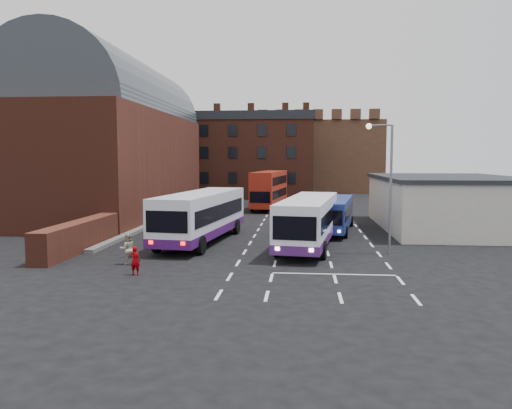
# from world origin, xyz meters

# --- Properties ---
(ground) EXTENTS (180.00, 180.00, 0.00)m
(ground) POSITION_xyz_m (0.00, 0.00, 0.00)
(ground) COLOR black
(railway_station) EXTENTS (12.00, 28.00, 16.00)m
(railway_station) POSITION_xyz_m (-15.50, 21.00, 7.64)
(railway_station) COLOR #602B1E
(railway_station) RESTS_ON ground
(forecourt_wall) EXTENTS (1.20, 10.00, 1.80)m
(forecourt_wall) POSITION_xyz_m (-10.20, 2.00, 0.90)
(forecourt_wall) COLOR #602B1E
(forecourt_wall) RESTS_ON ground
(cream_building) EXTENTS (10.40, 16.40, 4.25)m
(cream_building) POSITION_xyz_m (15.00, 14.00, 2.16)
(cream_building) COLOR beige
(cream_building) RESTS_ON ground
(brick_terrace) EXTENTS (22.00, 10.00, 11.00)m
(brick_terrace) POSITION_xyz_m (-6.00, 46.00, 5.50)
(brick_terrace) COLOR brown
(brick_terrace) RESTS_ON ground
(castle_keep) EXTENTS (22.00, 22.00, 12.00)m
(castle_keep) POSITION_xyz_m (6.00, 66.00, 6.00)
(castle_keep) COLOR brown
(castle_keep) RESTS_ON ground
(bus_white_outbound) EXTENTS (4.30, 12.58, 3.36)m
(bus_white_outbound) POSITION_xyz_m (-3.31, 5.87, 1.99)
(bus_white_outbound) COLOR white
(bus_white_outbound) RESTS_ON ground
(bus_white_inbound) EXTENTS (4.28, 11.86, 3.16)m
(bus_white_inbound) POSITION_xyz_m (3.88, 4.44, 1.87)
(bus_white_inbound) COLOR white
(bus_white_inbound) RESTS_ON ground
(bus_blue) EXTENTS (3.62, 9.65, 2.57)m
(bus_blue) POSITION_xyz_m (6.00, 11.42, 1.52)
(bus_blue) COLOR navy
(bus_blue) RESTS_ON ground
(bus_red_double) EXTENTS (3.65, 10.78, 4.23)m
(bus_red_double) POSITION_xyz_m (-0.17, 28.49, 2.25)
(bus_red_double) COLOR #A62112
(bus_red_double) RESTS_ON ground
(street_lamp) EXTENTS (1.54, 0.54, 7.70)m
(street_lamp) POSITION_xyz_m (8.34, 2.56, 4.65)
(street_lamp) COLOR slate
(street_lamp) RESTS_ON ground
(pedestrian_red) EXTENTS (0.54, 0.38, 1.41)m
(pedestrian_red) POSITION_xyz_m (-4.62, -4.03, 0.70)
(pedestrian_red) COLOR #860005
(pedestrian_red) RESTS_ON ground
(pedestrian_beige) EXTENTS (1.02, 0.94, 1.67)m
(pedestrian_beige) POSITION_xyz_m (-5.85, -1.65, 0.84)
(pedestrian_beige) COLOR tan
(pedestrian_beige) RESTS_ON ground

